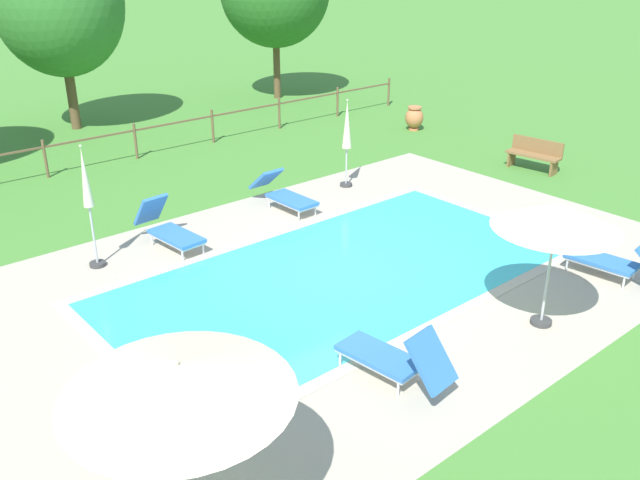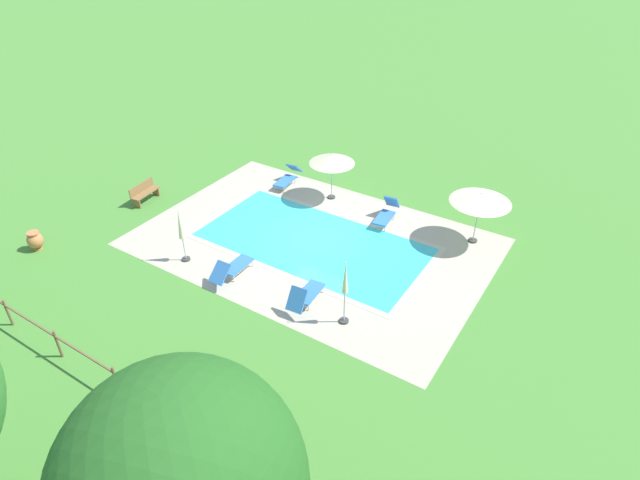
# 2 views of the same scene
# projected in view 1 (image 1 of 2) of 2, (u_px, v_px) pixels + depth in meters

# --- Properties ---
(ground_plane) EXTENTS (160.00, 160.00, 0.00)m
(ground_plane) POSITION_uv_depth(u_px,v_px,m) (343.00, 274.00, 13.28)
(ground_plane) COLOR #478433
(pool_deck_paving) EXTENTS (13.86, 9.30, 0.01)m
(pool_deck_paving) POSITION_uv_depth(u_px,v_px,m) (343.00, 274.00, 13.27)
(pool_deck_paving) COLOR #B2A893
(pool_deck_paving) RESTS_ON ground
(swimming_pool_water) EXTENTS (9.13, 4.56, 0.01)m
(swimming_pool_water) POSITION_uv_depth(u_px,v_px,m) (343.00, 274.00, 13.27)
(swimming_pool_water) COLOR #38C6D1
(swimming_pool_water) RESTS_ON ground
(pool_coping_rim) EXTENTS (9.61, 5.04, 0.01)m
(pool_coping_rim) POSITION_uv_depth(u_px,v_px,m) (343.00, 273.00, 13.27)
(pool_coping_rim) COLOR #C0B59F
(pool_coping_rim) RESTS_ON ground
(sun_lounger_north_near_steps) EXTENTS (0.65, 1.98, 0.88)m
(sun_lounger_north_near_steps) POSITION_uv_depth(u_px,v_px,m) (284.00, 194.00, 16.29)
(sun_lounger_north_near_steps) COLOR #3370BC
(sun_lounger_north_near_steps) RESTS_ON ground
(sun_lounger_north_mid) EXTENTS (0.81, 2.02, 0.89)m
(sun_lounger_north_mid) POSITION_uv_depth(u_px,v_px,m) (617.00, 262.00, 12.90)
(sun_lounger_north_mid) COLOR #3370BC
(sun_lounger_north_mid) RESTS_ON ground
(sun_lounger_north_far) EXTENTS (0.76, 1.87, 1.01)m
(sun_lounger_north_far) POSITION_uv_depth(u_px,v_px,m) (169.00, 229.00, 14.31)
(sun_lounger_north_far) COLOR #3370BC
(sun_lounger_north_far) RESTS_ON ground
(sun_lounger_north_end) EXTENTS (0.80, 1.90, 1.00)m
(sun_lounger_north_end) POSITION_uv_depth(u_px,v_px,m) (394.00, 358.00, 9.95)
(sun_lounger_north_end) COLOR #3370BC
(sun_lounger_north_end) RESTS_ON ground
(patio_umbrella_open_foreground) EXTENTS (2.40, 2.40, 2.25)m
(patio_umbrella_open_foreground) POSITION_uv_depth(u_px,v_px,m) (178.00, 380.00, 6.73)
(patio_umbrella_open_foreground) COLOR #383838
(patio_umbrella_open_foreground) RESTS_ON ground
(patio_umbrella_open_by_bench) EXTENTS (2.06, 2.06, 2.25)m
(patio_umbrella_open_by_bench) POSITION_uv_depth(u_px,v_px,m) (557.00, 216.00, 10.76)
(patio_umbrella_open_by_bench) COLOR #383838
(patio_umbrella_open_by_bench) RESTS_ON ground
(patio_umbrella_closed_row_west) EXTENTS (0.32, 0.32, 2.29)m
(patio_umbrella_closed_row_west) POSITION_uv_depth(u_px,v_px,m) (347.00, 132.00, 17.30)
(patio_umbrella_closed_row_west) COLOR #383838
(patio_umbrella_closed_row_west) RESTS_ON ground
(patio_umbrella_closed_row_mid_west) EXTENTS (0.32, 0.32, 2.50)m
(patio_umbrella_closed_row_mid_west) POSITION_uv_depth(u_px,v_px,m) (87.00, 192.00, 12.95)
(patio_umbrella_closed_row_mid_west) COLOR #383838
(patio_umbrella_closed_row_mid_west) RESTS_ON ground
(wooden_bench_lawn_side) EXTENTS (0.62, 1.54, 0.87)m
(wooden_bench_lawn_side) POSITION_uv_depth(u_px,v_px,m) (534.00, 154.00, 18.95)
(wooden_bench_lawn_side) COLOR olive
(wooden_bench_lawn_side) RESTS_ON ground
(terracotta_urn_near_fence) EXTENTS (0.61, 0.61, 0.80)m
(terracotta_urn_near_fence) POSITION_uv_depth(u_px,v_px,m) (414.00, 118.00, 22.84)
(terracotta_urn_near_fence) COLOR #C67547
(terracotta_urn_near_fence) RESTS_ON ground
(perimeter_fence) EXTENTS (21.14, 0.08, 1.05)m
(perimeter_fence) POSITION_uv_depth(u_px,v_px,m) (135.00, 136.00, 19.82)
(perimeter_fence) COLOR brown
(perimeter_fence) RESTS_ON ground
(tree_centre) EXTENTS (4.09, 4.09, 6.37)m
(tree_centre) POSITION_uv_depth(u_px,v_px,m) (58.00, 3.00, 21.56)
(tree_centre) COLOR brown
(tree_centre) RESTS_ON ground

